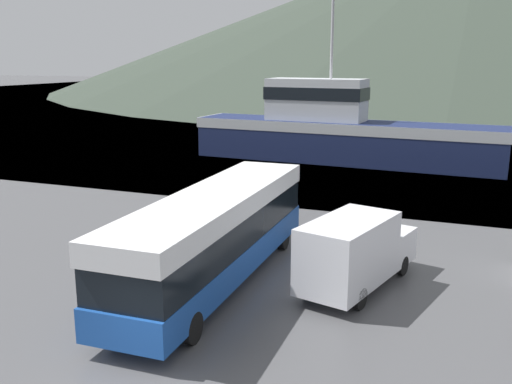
# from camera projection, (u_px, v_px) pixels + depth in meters

# --- Properties ---
(water_surface) EXTENTS (240.00, 240.00, 0.00)m
(water_surface) POSITION_uv_depth(u_px,v_px,m) (451.00, 91.00, 137.64)
(water_surface) COLOR #475B6B
(water_surface) RESTS_ON ground
(hill_backdrop) EXTENTS (207.28, 207.28, 38.57)m
(hill_backdrop) POSITION_uv_depth(u_px,v_px,m) (476.00, 11.00, 143.47)
(hill_backdrop) COLOR #333D33
(hill_backdrop) RESTS_ON ground
(tour_bus) EXTENTS (2.82, 12.05, 3.16)m
(tour_bus) POSITION_uv_depth(u_px,v_px,m) (216.00, 233.00, 19.26)
(tour_bus) COLOR #194799
(tour_bus) RESTS_ON ground
(delivery_van) EXTENTS (3.26, 5.92, 2.49)m
(delivery_van) POSITION_uv_depth(u_px,v_px,m) (356.00, 251.00, 18.90)
(delivery_van) COLOR silver
(delivery_van) RESTS_ON ground
(fishing_boat) EXTENTS (23.02, 5.42, 11.96)m
(fishing_boat) POSITION_uv_depth(u_px,v_px,m) (339.00, 131.00, 42.22)
(fishing_boat) COLOR #19234C
(fishing_boat) RESTS_ON water_surface
(storage_bin) EXTENTS (1.15, 1.02, 1.28)m
(storage_bin) POSITION_uv_depth(u_px,v_px,m) (200.00, 216.00, 25.49)
(storage_bin) COLOR olive
(storage_bin) RESTS_ON ground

